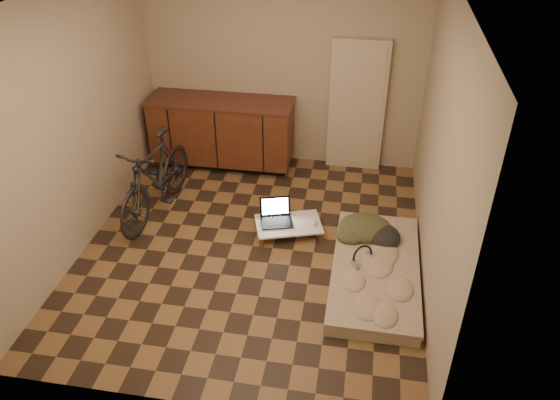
% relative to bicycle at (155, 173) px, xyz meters
% --- Properties ---
extents(room_shell, '(3.50, 4.00, 2.60)m').
position_rel_bicycle_xyz_m(room_shell, '(1.20, -0.46, 0.78)').
color(room_shell, brown).
rests_on(room_shell, ground).
extents(cabinets, '(1.84, 0.62, 0.91)m').
position_rel_bicycle_xyz_m(cabinets, '(0.45, 1.25, -0.05)').
color(cabinets, black).
rests_on(cabinets, ground).
extents(appliance_panel, '(0.70, 0.10, 1.70)m').
position_rel_bicycle_xyz_m(appliance_panel, '(2.15, 1.48, 0.33)').
color(appliance_panel, beige).
rests_on(appliance_panel, ground).
extents(bicycle, '(0.69, 1.66, 1.04)m').
position_rel_bicycle_xyz_m(bicycle, '(0.00, 0.00, 0.00)').
color(bicycle, black).
rests_on(bicycle, ground).
extents(futon, '(0.85, 1.76, 0.15)m').
position_rel_bicycle_xyz_m(futon, '(2.50, -0.74, -0.44)').
color(futon, '#B9B294').
rests_on(futon, ground).
extents(clothing_pile, '(0.59, 0.50, 0.24)m').
position_rel_bicycle_xyz_m(clothing_pile, '(2.42, -0.23, -0.25)').
color(clothing_pile, '#3A4025').
rests_on(clothing_pile, futon).
extents(headphones, '(0.35, 0.35, 0.17)m').
position_rel_bicycle_xyz_m(headphones, '(2.36, -0.72, -0.28)').
color(headphones, black).
rests_on(headphones, futon).
extents(lap_desk, '(0.81, 0.65, 0.12)m').
position_rel_bicycle_xyz_m(lap_desk, '(1.54, -0.15, -0.42)').
color(lap_desk, brown).
rests_on(lap_desk, ground).
extents(laptop, '(0.41, 0.39, 0.23)m').
position_rel_bicycle_xyz_m(laptop, '(1.40, -0.11, -0.35)').
color(laptop, black).
rests_on(laptop, lap_desk).
extents(mouse, '(0.08, 0.12, 0.04)m').
position_rel_bicycle_xyz_m(mouse, '(1.82, -0.11, -0.38)').
color(mouse, silver).
rests_on(mouse, lap_desk).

